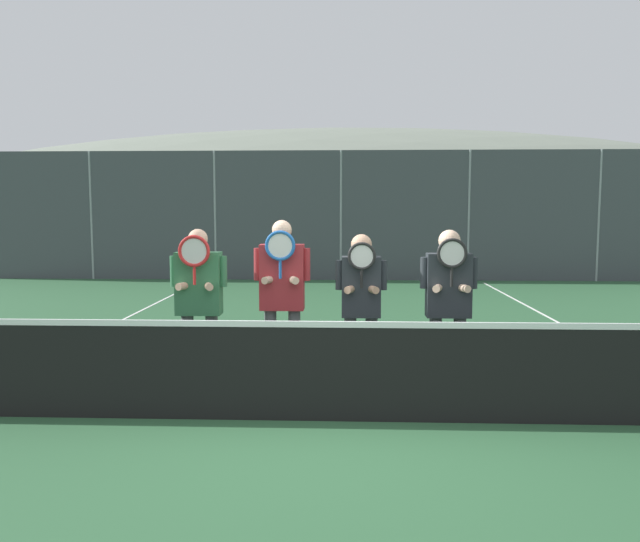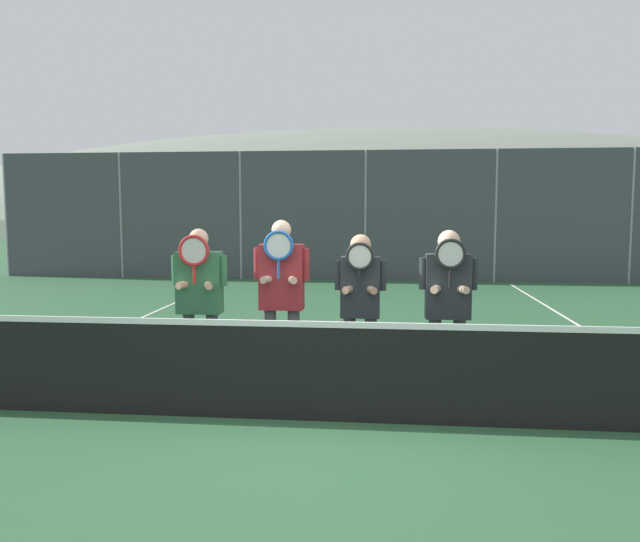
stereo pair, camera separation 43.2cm
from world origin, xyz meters
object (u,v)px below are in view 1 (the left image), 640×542
player_center_left (282,290)px  player_center_right (361,299)px  car_left_of_center (352,242)px  car_center (518,241)px  player_rightmost (448,297)px  player_leftmost (199,295)px  car_far_left (179,243)px

player_center_left → player_center_right: size_ratio=1.09×
car_left_of_center → car_center: 5.28m
car_center → player_rightmost: bearing=-108.0°
player_center_left → car_left_of_center: 13.75m
player_rightmost → car_center: 14.22m
player_leftmost → car_left_of_center: player_leftmost is taller
player_center_right → car_center: (5.31, 13.40, -0.05)m
player_leftmost → car_far_left: 14.00m
player_leftmost → player_center_left: size_ratio=0.95×
player_center_left → car_center: size_ratio=0.45×
player_leftmost → player_center_right: player_leftmost is taller
player_center_left → car_far_left: (-4.70, 13.38, -0.23)m
player_rightmost → player_center_right: bearing=172.4°
player_leftmost → car_left_of_center: bearing=82.8°
car_far_left → car_left_of_center: car_left_of_center is taller
car_left_of_center → car_center: (5.27, -0.31, 0.07)m
player_leftmost → player_rightmost: (2.62, -0.03, 0.00)m
player_center_left → car_far_left: player_center_left is taller
car_left_of_center → player_rightmost: bearing=-86.4°
car_center → car_left_of_center: bearing=176.6°
player_rightmost → car_left_of_center: player_rightmost is taller
player_center_right → car_left_of_center: size_ratio=0.36×
player_center_left → car_left_of_center: size_ratio=0.39×
player_rightmost → car_far_left: player_rightmost is taller
player_center_right → player_rightmost: (0.90, -0.12, 0.04)m
player_rightmost → car_center: size_ratio=0.43×
car_left_of_center → car_far_left: bearing=-176.5°
car_far_left → car_center: size_ratio=1.15×
player_center_right → player_rightmost: size_ratio=0.97×
player_rightmost → car_far_left: (-6.44, 13.50, -0.18)m
player_center_right → car_left_of_center: car_left_of_center is taller
car_center → player_center_right: bearing=-111.6°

